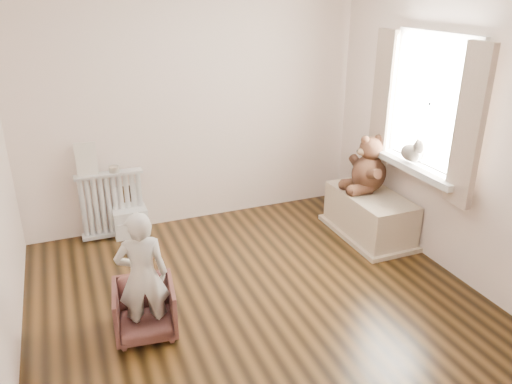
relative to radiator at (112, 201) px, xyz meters
name	(u,v)px	position (x,y,z in m)	size (l,w,h in m)	color
floor	(259,304)	(0.93, -1.68, -0.39)	(3.60, 3.60, 0.01)	black
back_wall	(194,102)	(0.93, 0.12, 0.91)	(3.60, 0.02, 2.60)	white
front_wall	(427,282)	(0.93, -3.48, 0.91)	(3.60, 0.02, 2.60)	white
right_wall	(457,128)	(2.73, -1.68, 0.91)	(0.02, 3.60, 2.60)	white
window	(432,104)	(2.69, -1.38, 1.06)	(0.03, 0.90, 1.10)	white
window_sill	(416,167)	(2.60, -1.38, 0.48)	(0.22, 1.10, 0.06)	silver
curtain_left	(469,128)	(2.58, -1.95, 1.00)	(0.06, 0.26, 1.30)	#C2AB94
curtain_right	(383,99)	(2.58, -0.81, 1.00)	(0.06, 0.26, 1.30)	#C2AB94
radiator	(112,201)	(0.00, 0.00, 0.00)	(0.66, 0.13, 0.70)	silver
paper_doll	(86,159)	(-0.19, 0.00, 0.47)	(0.20, 0.02, 0.33)	beige
tin_a	(114,169)	(0.06, 0.00, 0.34)	(0.10, 0.10, 0.06)	#A59E8C
toy_vanity	(129,210)	(0.16, -0.03, -0.11)	(0.34, 0.24, 0.54)	silver
armchair	(145,310)	(0.02, -1.69, -0.19)	(0.44, 0.45, 0.41)	brown
child	(143,276)	(0.02, -1.74, 0.13)	(0.36, 0.24, 1.00)	beige
toy_bench	(369,217)	(2.45, -0.96, -0.19)	(0.52, 0.97, 0.46)	beige
teddy_bear	(369,171)	(2.47, -0.85, 0.28)	(0.47, 0.36, 0.58)	#351D12
plush_cat	(412,152)	(2.59, -1.32, 0.61)	(0.18, 0.29, 0.24)	gray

